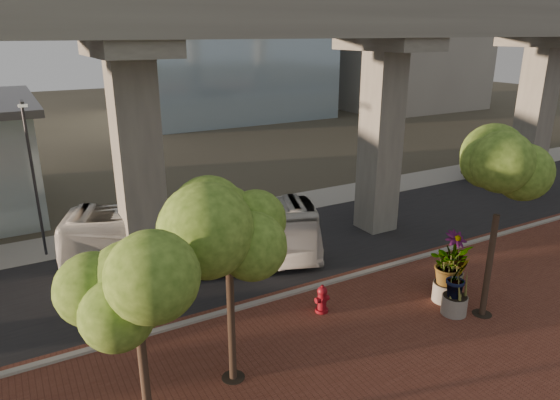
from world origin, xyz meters
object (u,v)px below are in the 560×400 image
parked_car (492,164)px  fire_hydrant (322,299)px  transit_bus (195,238)px  planter_front (448,267)px

parked_car → fire_hydrant: 23.06m
fire_hydrant → parked_car: bearing=24.4°
transit_bus → planter_front: bearing=-113.8°
fire_hydrant → transit_bus: bearing=116.7°
transit_bus → parked_car: (23.80, 3.95, -0.69)m
transit_bus → fire_hydrant: transit_bus is taller
transit_bus → fire_hydrant: bearing=-132.7°
planter_front → parked_car: bearing=34.2°
parked_car → planter_front: size_ratio=2.11×
transit_bus → planter_front: (7.36, -7.22, -0.02)m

